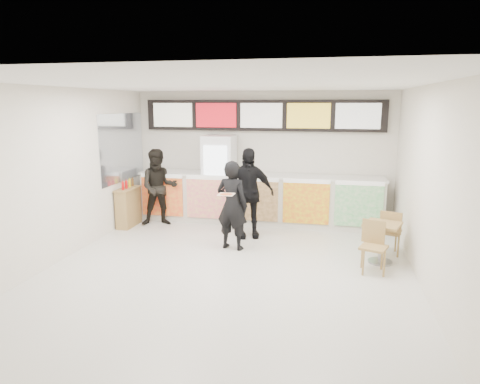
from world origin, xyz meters
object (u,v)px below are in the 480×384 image
(service_counter, at_px, (259,199))
(customer_main, at_px, (232,205))
(customer_left, at_px, (159,187))
(customer_mid, at_px, (247,193))
(drinks_fridge, at_px, (219,179))
(cafe_table, at_px, (382,235))
(condiment_ledge, at_px, (128,207))

(service_counter, bearing_deg, customer_main, -95.80)
(customer_left, height_order, customer_mid, customer_mid)
(service_counter, relative_size, customer_main, 3.29)
(customer_main, bearing_deg, drinks_fridge, -55.80)
(customer_main, xyz_separation_m, customer_left, (-1.99, 1.26, 0.02))
(service_counter, height_order, customer_mid, customer_mid)
(service_counter, height_order, customer_main, customer_main)
(drinks_fridge, xyz_separation_m, cafe_table, (3.43, -2.06, -0.51))
(customer_mid, relative_size, cafe_table, 1.24)
(customer_left, height_order, condiment_ledge, customer_left)
(service_counter, bearing_deg, cafe_table, -39.22)
(customer_left, relative_size, cafe_table, 1.16)
(service_counter, bearing_deg, customer_left, -164.55)
(drinks_fridge, xyz_separation_m, condiment_ledge, (-1.88, -0.86, -0.56))
(customer_mid, bearing_deg, service_counter, 68.12)
(customer_main, height_order, condiment_ledge, customer_main)
(customer_left, xyz_separation_m, cafe_table, (4.67, -1.44, -0.37))
(cafe_table, distance_m, condiment_ledge, 5.45)
(condiment_ledge, bearing_deg, drinks_fridge, 24.59)
(drinks_fridge, height_order, customer_left, drinks_fridge)
(customer_mid, xyz_separation_m, condiment_ledge, (-2.77, 0.23, -0.48))
(customer_mid, height_order, condiment_ledge, customer_mid)
(customer_main, relative_size, customer_left, 0.98)
(service_counter, distance_m, cafe_table, 3.23)
(customer_left, distance_m, cafe_table, 4.91)
(service_counter, xyz_separation_m, customer_main, (-0.19, -1.86, 0.27))
(customer_main, distance_m, customer_mid, 0.80)
(customer_mid, bearing_deg, condiment_ledge, 156.07)
(drinks_fridge, distance_m, customer_mid, 1.41)
(customer_main, relative_size, customer_mid, 0.92)
(customer_main, distance_m, condiment_ledge, 2.85)
(customer_mid, distance_m, condiment_ledge, 2.82)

